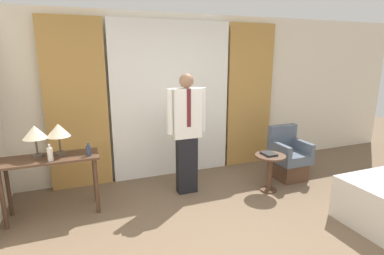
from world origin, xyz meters
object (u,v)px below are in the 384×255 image
table_lamp_left (35,133)px  bottle_by_lamp (50,154)px  table_lamp_right (58,131)px  bottle_near_edge (89,150)px  desk (50,168)px  person (187,129)px  book (269,154)px  armchair (288,158)px  side_table (270,167)px

table_lamp_left → bottle_by_lamp: size_ratio=1.96×
table_lamp_left → table_lamp_right: size_ratio=1.00×
bottle_near_edge → bottle_by_lamp: 0.44m
desk → person: person is taller
table_lamp_right → person: size_ratio=0.23×
bottle_by_lamp → desk: bearing=101.3°
bottle_by_lamp → person: 1.82m
desk → book: bearing=-7.7°
table_lamp_right → book: table_lamp_right is taller
table_lamp_right → book: size_ratio=1.79×
bottle_near_edge → person: bearing=4.1°
table_lamp_left → bottle_near_edge: table_lamp_left is taller
book → table_lamp_left: bearing=171.6°
person → armchair: person is taller
armchair → bottle_near_edge: bearing=179.8°
bottle_by_lamp → book: size_ratio=0.91×
table_lamp_left → table_lamp_right: (0.27, 0.00, 0.00)m
table_lamp_left → desk: bearing=-24.6°
table_lamp_right → armchair: 3.57m
bottle_by_lamp → person: bearing=4.0°
bottle_by_lamp → table_lamp_left: bearing=129.3°
person → bottle_by_lamp: bearing=-176.0°
bottle_near_edge → book: bottle_near_edge is taller
table_lamp_left → bottle_by_lamp: table_lamp_left is taller
desk → book: desk is taller
bottle_near_edge → desk: bearing=167.0°
person → side_table: 1.39m
bottle_by_lamp → bottle_near_edge: bearing=3.5°
bottle_near_edge → side_table: bottle_near_edge is taller
table_lamp_right → bottle_by_lamp: 0.32m
armchair → bottle_by_lamp: bearing=-179.8°
bottle_by_lamp → table_lamp_right: bearing=61.6°
person → side_table: bearing=-19.5°
desk → person: size_ratio=0.66×
table_lamp_left → armchair: 3.83m
bottle_near_edge → armchair: bottle_near_edge is taller
table_lamp_left → armchair: (3.75, -0.18, -0.75)m
bottle_near_edge → side_table: 2.62m
side_table → book: 0.20m
armchair → book: bearing=-154.9°
desk → armchair: 3.63m
table_lamp_right → book: (2.88, -0.47, -0.50)m
table_lamp_right → armchair: bearing=-3.0°
table_lamp_left → bottle_near_edge: bearing=-15.7°
book → bottle_by_lamp: bearing=174.8°
table_lamp_left → book: table_lamp_left is taller
table_lamp_left → side_table: size_ratio=0.71×
table_lamp_right → table_lamp_left: bearing=180.0°
table_lamp_left → person: size_ratio=0.23×
bottle_by_lamp → side_table: 3.05m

